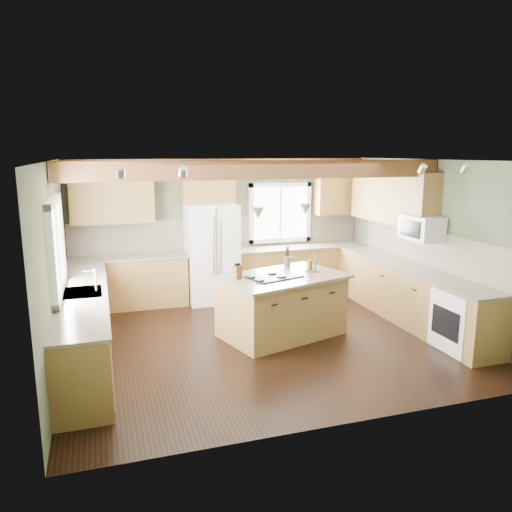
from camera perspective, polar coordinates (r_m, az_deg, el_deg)
name	(u,v)px	position (r m, az deg, el deg)	size (l,w,h in m)	color
floor	(264,338)	(7.50, 0.93, -9.41)	(5.60, 5.60, 0.00)	black
ceiling	(265,160)	(6.99, 1.00, 10.88)	(5.60, 5.60, 0.00)	silver
wall_back	(222,228)	(9.50, -3.85, 3.23)	(5.60, 5.60, 0.00)	#3F4732
wall_left	(55,266)	(6.80, -22.03, -1.07)	(5.00, 5.00, 0.00)	#3F4732
wall_right	(430,242)	(8.44, 19.31, 1.50)	(5.00, 5.00, 0.00)	#3F4732
ceiling_beam	(263,170)	(7.07, 0.79, 9.84)	(5.55, 0.26, 0.26)	#522A17
soffit_trim	(223,162)	(9.30, -3.81, 10.72)	(5.55, 0.20, 0.10)	#522A17
backsplash_back	(223,233)	(9.50, -3.82, 2.68)	(5.58, 0.03, 0.58)	brown
backsplash_right	(427,247)	(8.48, 18.98, 0.95)	(0.03, 3.70, 0.58)	brown
base_cab_back_left	(129,283)	(9.12, -14.31, -2.99)	(2.02, 0.60, 0.88)	brown
counter_back_left	(128,257)	(9.02, -14.46, -0.17)	(2.06, 0.64, 0.04)	brown
base_cab_back_right	(300,270)	(9.84, 5.10, -1.59)	(2.62, 0.60, 0.88)	brown
counter_back_right	(301,247)	(9.75, 5.14, 1.04)	(2.66, 0.64, 0.04)	brown
base_cab_left	(84,327)	(7.06, -19.01, -7.66)	(0.60, 3.70, 0.88)	brown
counter_left	(82,293)	(6.92, -19.27, -4.06)	(0.64, 3.74, 0.04)	brown
base_cab_right	(409,295)	(8.49, 17.08, -4.26)	(0.60, 3.70, 0.88)	brown
counter_right	(411,267)	(8.38, 17.27, -1.23)	(0.64, 3.74, 0.04)	brown
upper_cab_back_left	(112,197)	(8.98, -16.13, 6.48)	(1.40, 0.35, 0.90)	brown
upper_cab_over_fridge	(208,184)	(9.17, -5.50, 8.24)	(0.96, 0.35, 0.70)	brown
upper_cab_right	(392,197)	(8.99, 15.25, 6.53)	(0.35, 2.20, 0.90)	brown
upper_cab_back_corner	(337,191)	(10.06, 9.27, 7.31)	(0.90, 0.35, 0.90)	brown
window_left	(55,246)	(6.80, -21.99, 1.09)	(0.04, 1.60, 1.05)	white
window_back	(280,213)	(9.78, 2.74, 4.97)	(1.10, 0.04, 1.00)	white
sink	(82,293)	(6.92, -19.27, -4.02)	(0.50, 0.65, 0.03)	#262628
faucet	(96,281)	(6.88, -17.85, -2.77)	(0.02, 0.02, 0.28)	#B2B2B7
dishwasher	(83,367)	(5.85, -19.13, -11.88)	(0.60, 0.60, 0.84)	white
oven	(464,321)	(7.51, 22.65, -6.84)	(0.60, 0.72, 0.84)	white
microwave	(422,228)	(8.23, 18.40, 3.08)	(0.40, 0.70, 0.38)	white
pendant_left	(258,213)	(6.96, 0.25, 4.93)	(0.18, 0.18, 0.16)	#B2B2B7
pendant_right	(305,209)	(7.48, 5.67, 5.36)	(0.18, 0.18, 0.16)	#B2B2B7
refrigerator	(212,253)	(9.14, -5.07, 0.32)	(0.90, 0.74, 1.80)	white
island	(282,307)	(7.52, 2.94, -5.81)	(1.71, 1.05, 0.88)	brown
island_top	(282,277)	(7.39, 2.97, -2.41)	(1.83, 1.16, 0.04)	brown
cooktop	(274,276)	(7.30, 2.09, -2.34)	(0.74, 0.49, 0.02)	black
knife_block	(238,272)	(7.18, -2.13, -1.89)	(0.11, 0.08, 0.19)	brown
utensil_crock	(287,261)	(8.02, 3.59, -0.60)	(0.11, 0.11, 0.14)	#3E3532
bottle_tray	(313,265)	(7.68, 6.48, -0.97)	(0.23, 0.23, 0.21)	brown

